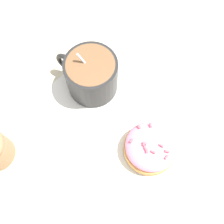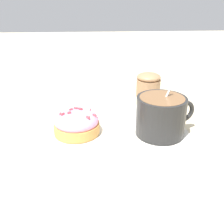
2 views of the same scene
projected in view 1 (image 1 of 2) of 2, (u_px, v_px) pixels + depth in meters
ground_plane at (117, 119)px, 0.48m from camera, size 3.00×3.00×0.00m
paper_napkin at (117, 119)px, 0.48m from camera, size 0.28×0.27×0.00m
coffee_cup at (91, 74)px, 0.47m from camera, size 0.12×0.09×0.10m
frosted_pastry at (152, 146)px, 0.44m from camera, size 0.09×0.09×0.05m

